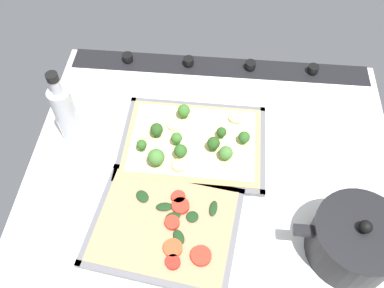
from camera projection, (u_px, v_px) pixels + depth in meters
ground_plane at (212, 168)px, 94.66cm from camera, size 82.77×69.28×3.00cm
stove_control_panel at (219, 66)px, 111.01cm from camera, size 79.46×7.00×2.60cm
baking_tray_front at (193, 144)px, 96.21cm from camera, size 33.70×24.82×1.30cm
broccoli_pizza at (191, 142)px, 94.75cm from camera, size 31.28×22.39×5.72cm
baking_tray_back at (165, 227)px, 84.13cm from camera, size 32.39×27.40×1.30cm
veggie_pizza_back at (167, 226)px, 83.48cm from camera, size 29.69×24.70×1.90cm
cooking_pot at (355, 240)px, 77.53cm from camera, size 23.86×16.99×12.37cm
oil_bottle at (66, 114)px, 91.11cm from camera, size 4.97×4.97×20.59cm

